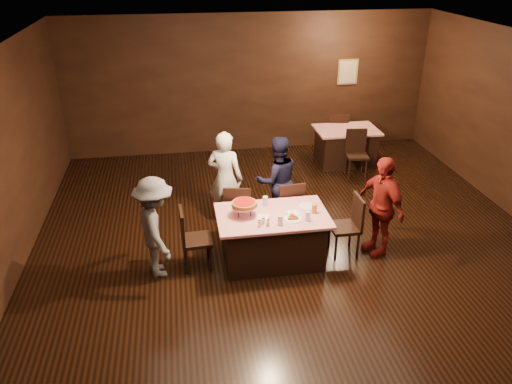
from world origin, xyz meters
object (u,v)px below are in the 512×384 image
diner_white_jacket (225,178)px  chair_back_near (357,154)px  chair_far_right (288,206)px  glass_front_left (280,220)px  chair_end_right (345,226)px  back_table (345,146)px  plate_empty (307,206)px  glass_back (265,201)px  diner_grey_knit (156,228)px  glass_front_right (308,216)px  glass_amber (314,209)px  diner_navy_hoodie (277,180)px  chair_end_left (197,239)px  chair_far_left (238,210)px  main_table (272,238)px  diner_red_shirt (381,206)px  chair_back_far (337,133)px  pizza_stand (244,204)px

diner_white_jacket → chair_back_near: bearing=-128.8°
chair_far_right → glass_front_left: chair_far_right is taller
chair_end_right → back_table: bearing=161.0°
plate_empty → glass_back: 0.62m
back_table → chair_end_right: chair_end_right is taller
chair_far_right → diner_grey_knit: size_ratio=0.64×
glass_front_right → plate_empty: bearing=76.0°
glass_amber → chair_back_near: bearing=59.0°
chair_back_near → glass_amber: chair_back_near is taller
back_table → glass_front_left: bearing=-120.8°
diner_navy_hoodie → glass_front_right: diner_navy_hoodie is taller
chair_end_left → chair_end_right: size_ratio=1.00×
diner_white_jacket → back_table: bearing=-118.6°
glass_back → chair_far_left: bearing=127.9°
chair_end_left → glass_front_left: size_ratio=6.79×
chair_far_right → glass_front_left: bearing=66.1°
main_table → diner_red_shirt: 1.67m
main_table → diner_red_shirt: bearing=-0.5°
chair_back_near → chair_back_far: bearing=97.6°
chair_end_left → diner_white_jacket: diner_white_jacket is taller
diner_white_jacket → diner_red_shirt: 2.52m
chair_back_near → diner_grey_knit: bearing=-137.2°
chair_far_left → pizza_stand: 0.85m
main_table → back_table: same height
chair_end_right → chair_back_near: 2.92m
diner_navy_hoodie → glass_amber: bearing=96.3°
pizza_stand → chair_back_near: bearing=44.9°
back_table → chair_far_left: 3.74m
diner_white_jacket → plate_empty: size_ratio=6.46×
chair_end_right → diner_red_shirt: bearing=88.1°
chair_back_far → back_table: bearing=100.5°
chair_back_near → glass_front_left: chair_back_near is taller
diner_grey_knit → glass_amber: size_ratio=10.63×
chair_back_far → pizza_stand: size_ratio=2.50×
plate_empty → chair_far_right: bearing=104.0°
chair_back_far → glass_front_right: chair_back_far is taller
glass_front_left → glass_front_right: size_ratio=1.00×
chair_far_left → diner_navy_hoodie: diner_navy_hoodie is taller
diner_white_jacket → plate_empty: (1.09, -1.11, -0.03)m
back_table → chair_far_left: bearing=-135.1°
back_table → glass_front_right: bearing=-116.3°
diner_white_jacket → glass_front_left: (0.59, -1.56, 0.03)m
diner_red_shirt → plate_empty: bearing=-117.2°
main_table → chair_back_near: (2.25, 2.69, 0.09)m
glass_back → diner_grey_knit: bearing=-167.3°
plate_empty → main_table: bearing=-164.7°
pizza_stand → plate_empty: pizza_stand is taller
back_table → plate_empty: 3.68m
diner_navy_hoodie → chair_end_right: bearing=117.2°
chair_back_near → diner_red_shirt: (-0.62, -2.70, 0.30)m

